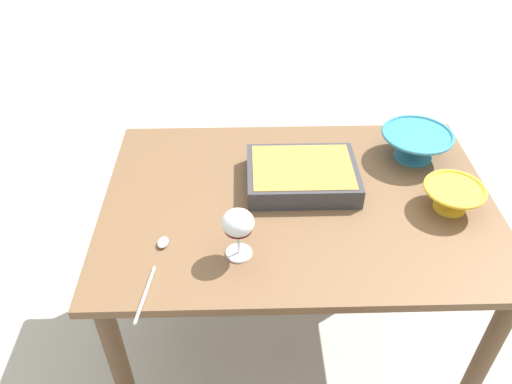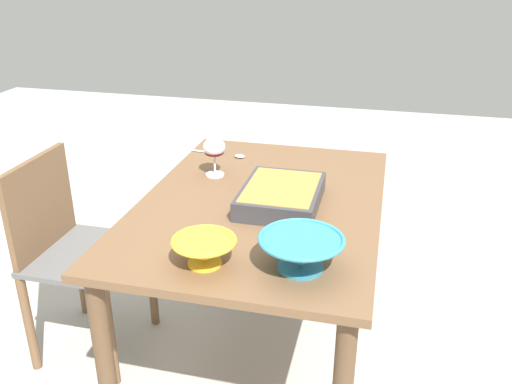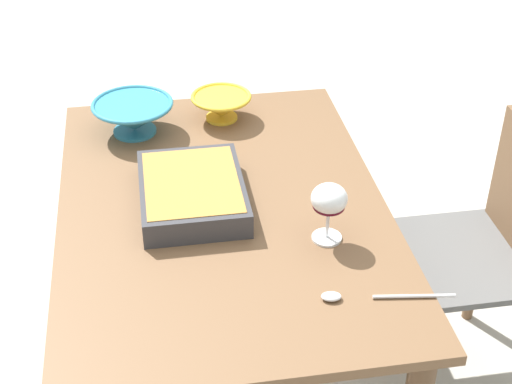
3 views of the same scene
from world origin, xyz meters
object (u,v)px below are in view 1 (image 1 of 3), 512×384
object	(u,v)px
wine_glass	(238,225)
small_bowl	(453,196)
mixing_bowl	(415,144)
serving_spoon	(156,261)
casserole_dish	(302,174)
dining_table	(297,224)

from	to	relation	value
wine_glass	small_bowl	size ratio (longest dim) A/B	0.83
wine_glass	mixing_bowl	bearing A→B (deg)	-143.58
serving_spoon	wine_glass	bearing A→B (deg)	-173.06
small_bowl	mixing_bowl	bearing A→B (deg)	-81.04
casserole_dish	serving_spoon	distance (m)	0.53
wine_glass	mixing_bowl	size ratio (longest dim) A/B	0.64
dining_table	wine_glass	size ratio (longest dim) A/B	7.90
dining_table	serving_spoon	size ratio (longest dim) A/B	4.11
serving_spoon	small_bowl	bearing A→B (deg)	-166.77
wine_glass	small_bowl	distance (m)	0.66
casserole_dish	wine_glass	bearing A→B (deg)	56.62
wine_glass	serving_spoon	bearing A→B (deg)	6.94
casserole_dish	mixing_bowl	bearing A→B (deg)	-161.13
wine_glass	small_bowl	xyz separation A→B (m)	(-0.63, -0.17, -0.06)
dining_table	serving_spoon	distance (m)	0.49
mixing_bowl	wine_glass	bearing A→B (deg)	36.42
dining_table	small_bowl	xyz separation A→B (m)	(-0.45, 0.05, 0.15)
dining_table	serving_spoon	bearing A→B (deg)	32.32
wine_glass	small_bowl	world-z (taller)	wine_glass
mixing_bowl	serving_spoon	world-z (taller)	mixing_bowl
wine_glass	serving_spoon	distance (m)	0.24
dining_table	mixing_bowl	bearing A→B (deg)	-152.99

